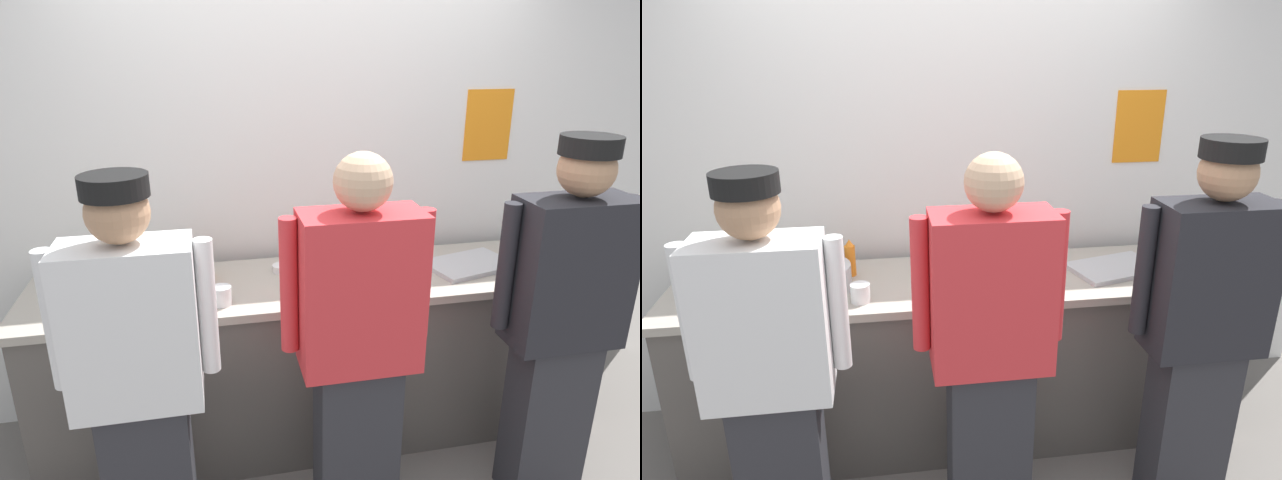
# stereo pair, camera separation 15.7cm
# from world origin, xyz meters

# --- Properties ---
(ground_plane) EXTENTS (9.00, 9.00, 0.00)m
(ground_plane) POSITION_xyz_m (0.00, 0.00, 0.00)
(ground_plane) COLOR slate
(wall_back) EXTENTS (4.53, 0.11, 2.67)m
(wall_back) POSITION_xyz_m (0.00, 0.81, 1.33)
(wall_back) COLOR white
(wall_back) RESTS_ON ground
(prep_counter) EXTENTS (2.89, 0.66, 0.92)m
(prep_counter) POSITION_xyz_m (0.00, 0.35, 0.46)
(prep_counter) COLOR #56514C
(prep_counter) RESTS_ON ground
(chef_near_left) EXTENTS (0.60, 0.24, 1.64)m
(chef_near_left) POSITION_xyz_m (-0.84, -0.33, 0.88)
(chef_near_left) COLOR #2D2D33
(chef_near_left) RESTS_ON ground
(chef_center) EXTENTS (0.61, 0.24, 1.68)m
(chef_center) POSITION_xyz_m (0.01, -0.29, 0.89)
(chef_center) COLOR #2D2D33
(chef_center) RESTS_ON ground
(chef_far_right) EXTENTS (0.61, 0.24, 1.71)m
(chef_far_right) POSITION_xyz_m (0.91, -0.30, 0.91)
(chef_far_right) COLOR #2D2D33
(chef_far_right) RESTS_ON ground
(plate_stack_front) EXTENTS (0.24, 0.24, 0.05)m
(plate_stack_front) POSITION_xyz_m (0.24, 0.26, 0.94)
(plate_stack_front) COLOR white
(plate_stack_front) RESTS_ON prep_counter
(plate_stack_rear) EXTENTS (0.23, 0.23, 0.07)m
(plate_stack_rear) POSITION_xyz_m (-0.07, 0.26, 0.95)
(plate_stack_rear) COLOR white
(plate_stack_rear) RESTS_ON prep_counter
(mixing_bowl_steel) EXTENTS (0.33, 0.33, 0.12)m
(mixing_bowl_steel) POSITION_xyz_m (-0.72, 0.31, 0.98)
(mixing_bowl_steel) COLOR #B7BABF
(mixing_bowl_steel) RESTS_ON prep_counter
(sheet_tray) EXTENTS (0.51, 0.39, 0.02)m
(sheet_tray) POSITION_xyz_m (0.79, 0.34, 0.93)
(sheet_tray) COLOR #B7BABF
(sheet_tray) RESTS_ON prep_counter
(squeeze_bottle_primary) EXTENTS (0.05, 0.05, 0.19)m
(squeeze_bottle_primary) POSITION_xyz_m (-0.57, 0.47, 1.01)
(squeeze_bottle_primary) COLOR orange
(squeeze_bottle_primary) RESTS_ON prep_counter
(squeeze_bottle_secondary) EXTENTS (0.05, 0.05, 0.20)m
(squeeze_bottle_secondary) POSITION_xyz_m (0.13, 0.43, 1.01)
(squeeze_bottle_secondary) COLOR orange
(squeeze_bottle_secondary) RESTS_ON prep_counter
(squeeze_bottle_spare) EXTENTS (0.06, 0.06, 0.19)m
(squeeze_bottle_spare) POSITION_xyz_m (-1.07, 0.37, 1.01)
(squeeze_bottle_spare) COLOR #56A333
(squeeze_bottle_spare) RESTS_ON prep_counter
(ramekin_red_sauce) EXTENTS (0.10, 0.10, 0.04)m
(ramekin_red_sauce) POSITION_xyz_m (-0.19, 0.47, 0.94)
(ramekin_red_sauce) COLOR white
(ramekin_red_sauce) RESTS_ON prep_counter
(ramekin_green_sauce) EXTENTS (0.10, 0.10, 0.05)m
(ramekin_green_sauce) POSITION_xyz_m (-1.22, 0.33, 0.94)
(ramekin_green_sauce) COLOR white
(ramekin_green_sauce) RESTS_ON prep_counter
(ramekin_orange_sauce) EXTENTS (0.11, 0.11, 0.04)m
(ramekin_orange_sauce) POSITION_xyz_m (0.05, 0.52, 0.94)
(ramekin_orange_sauce) COLOR white
(ramekin_orange_sauce) RESTS_ON prep_counter
(ramekin_yellow_sauce) EXTENTS (0.09, 0.09, 0.04)m
(ramekin_yellow_sauce) POSITION_xyz_m (-1.09, 0.22, 0.94)
(ramekin_yellow_sauce) COLOR white
(ramekin_yellow_sauce) RESTS_ON prep_counter
(deli_cup) EXTENTS (0.09, 0.09, 0.09)m
(deli_cup) POSITION_xyz_m (-0.51, 0.15, 0.96)
(deli_cup) COLOR white
(deli_cup) RESTS_ON prep_counter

